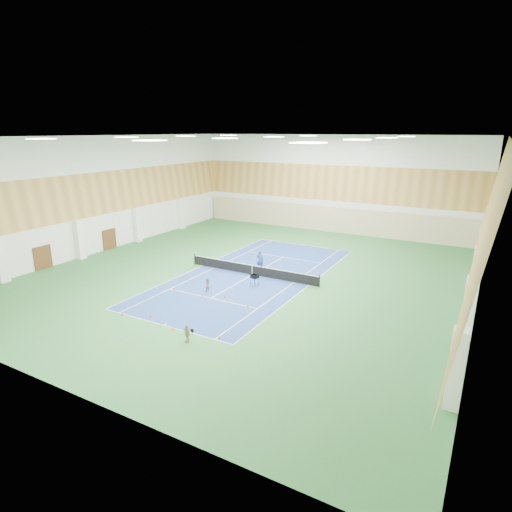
# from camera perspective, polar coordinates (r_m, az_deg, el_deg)

# --- Properties ---
(ground) EXTENTS (40.00, 40.00, 0.00)m
(ground) POSITION_cam_1_polar(r_m,az_deg,el_deg) (38.45, -0.52, -2.54)
(ground) COLOR #2A6331
(ground) RESTS_ON ground
(room_shell) EXTENTS (36.00, 40.00, 12.00)m
(room_shell) POSITION_cam_1_polar(r_m,az_deg,el_deg) (36.94, -0.54, 6.30)
(room_shell) COLOR white
(room_shell) RESTS_ON ground
(wood_cladding) EXTENTS (36.00, 40.00, 8.00)m
(wood_cladding) POSITION_cam_1_polar(r_m,az_deg,el_deg) (36.64, -0.55, 9.38)
(wood_cladding) COLOR tan
(wood_cladding) RESTS_ON room_shell
(ceiling_light_grid) EXTENTS (21.40, 25.40, 0.06)m
(ceiling_light_grid) POSITION_cam_1_polar(r_m,az_deg,el_deg) (36.37, -0.57, 15.52)
(ceiling_light_grid) COLOR white
(ceiling_light_grid) RESTS_ON room_shell
(court_surface) EXTENTS (10.97, 23.77, 0.01)m
(court_surface) POSITION_cam_1_polar(r_m,az_deg,el_deg) (38.45, -0.52, -2.53)
(court_surface) COLOR navy
(court_surface) RESTS_ON ground
(tennis_balls_scatter) EXTENTS (10.57, 22.77, 0.07)m
(tennis_balls_scatter) POSITION_cam_1_polar(r_m,az_deg,el_deg) (38.43, -0.52, -2.47)
(tennis_balls_scatter) COLOR #C7CF23
(tennis_balls_scatter) RESTS_ON ground
(tennis_net) EXTENTS (12.80, 0.10, 1.10)m
(tennis_net) POSITION_cam_1_polar(r_m,az_deg,el_deg) (38.27, -0.52, -1.76)
(tennis_net) COLOR black
(tennis_net) RESTS_ON ground
(back_curtain) EXTENTS (35.40, 0.16, 3.20)m
(back_curtain) POSITION_cam_1_polar(r_m,az_deg,el_deg) (55.47, 9.70, 4.86)
(back_curtain) COLOR #C6B793
(back_curtain) RESTS_ON ground
(door_left_a) EXTENTS (0.08, 1.80, 2.20)m
(door_left_a) POSITION_cam_1_polar(r_m,az_deg,el_deg) (44.51, -26.54, -0.18)
(door_left_a) COLOR #593319
(door_left_a) RESTS_ON ground
(door_left_b) EXTENTS (0.08, 1.80, 2.20)m
(door_left_b) POSITION_cam_1_polar(r_m,az_deg,el_deg) (49.21, -18.96, 2.13)
(door_left_b) COLOR #593319
(door_left_b) RESTS_ON ground
(coach) EXTENTS (0.74, 0.55, 1.85)m
(coach) POSITION_cam_1_polar(r_m,az_deg,el_deg) (39.64, 0.53, -0.54)
(coach) COLOR #204995
(coach) RESTS_ON ground
(child_court) EXTENTS (0.61, 0.49, 1.18)m
(child_court) POSITION_cam_1_polar(r_m,az_deg,el_deg) (34.42, -6.47, -3.92)
(child_court) COLOR #93949B
(child_court) RESTS_ON ground
(child_apron) EXTENTS (0.71, 0.42, 1.13)m
(child_apron) POSITION_cam_1_polar(r_m,az_deg,el_deg) (26.87, -9.21, -10.15)
(child_apron) COLOR tan
(child_apron) RESTS_ON ground
(ball_cart) EXTENTS (0.69, 0.69, 0.99)m
(ball_cart) POSITION_cam_1_polar(r_m,az_deg,el_deg) (35.69, -0.17, -3.22)
(ball_cart) COLOR black
(ball_cart) RESTS_ON ground
(cone_svc_a) EXTENTS (0.22, 0.22, 0.25)m
(cone_svc_a) POSITION_cam_1_polar(r_m,az_deg,el_deg) (35.44, -10.77, -4.31)
(cone_svc_a) COLOR #D8500B
(cone_svc_a) RESTS_ON ground
(cone_svc_b) EXTENTS (0.18, 0.18, 0.20)m
(cone_svc_b) POSITION_cam_1_polar(r_m,az_deg,el_deg) (33.82, -7.12, -5.21)
(cone_svc_b) COLOR orange
(cone_svc_b) RESTS_ON ground
(cone_svc_c) EXTENTS (0.19, 0.19, 0.21)m
(cone_svc_c) POSITION_cam_1_polar(r_m,az_deg,el_deg) (33.36, -4.21, -5.42)
(cone_svc_c) COLOR #DC520B
(cone_svc_c) RESTS_ON ground
(cone_svc_d) EXTENTS (0.20, 0.20, 0.23)m
(cone_svc_d) POSITION_cam_1_polar(r_m,az_deg,el_deg) (31.57, -1.10, -6.67)
(cone_svc_d) COLOR orange
(cone_svc_d) RESTS_ON ground
(cone_base_a) EXTENTS (0.20, 0.20, 0.23)m
(cone_base_a) POSITION_cam_1_polar(r_m,az_deg,el_deg) (31.67, -17.41, -7.39)
(cone_base_a) COLOR #DE450B
(cone_base_a) RESTS_ON ground
(cone_base_b) EXTENTS (0.22, 0.22, 0.24)m
(cone_base_b) POSITION_cam_1_polar(r_m,az_deg,el_deg) (30.80, -13.83, -7.77)
(cone_base_b) COLOR #FF4B0D
(cone_base_b) RESTS_ON ground
(cone_base_c) EXTENTS (0.19, 0.19, 0.20)m
(cone_base_c) POSITION_cam_1_polar(r_m,az_deg,el_deg) (28.67, -10.97, -9.50)
(cone_base_c) COLOR #FF540D
(cone_base_c) RESTS_ON ground
(cone_base_d) EXTENTS (0.18, 0.18, 0.20)m
(cone_base_d) POSITION_cam_1_polar(r_m,az_deg,el_deg) (27.24, -4.94, -10.70)
(cone_base_d) COLOR #EC5D0C
(cone_base_d) RESTS_ON ground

